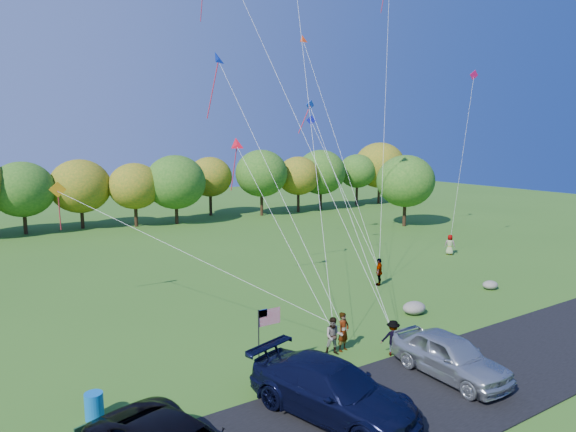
# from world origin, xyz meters

# --- Properties ---
(ground) EXTENTS (140.00, 140.00, 0.00)m
(ground) POSITION_xyz_m (0.00, 0.00, 0.00)
(ground) COLOR #32621C
(ground) RESTS_ON ground
(asphalt_lane) EXTENTS (44.00, 6.00, 0.06)m
(asphalt_lane) POSITION_xyz_m (0.00, -4.00, 0.03)
(asphalt_lane) COLOR black
(asphalt_lane) RESTS_ON ground
(treeline) EXTENTS (77.34, 28.24, 8.22)m
(treeline) POSITION_xyz_m (-3.85, 36.85, 4.77)
(treeline) COLOR #382514
(treeline) RESTS_ON ground
(minivan_navy) EXTENTS (4.13, 6.63, 1.79)m
(minivan_navy) POSITION_xyz_m (-5.24, -3.28, 0.96)
(minivan_navy) COLOR black
(minivan_navy) RESTS_ON asphalt_lane
(minivan_silver) EXTENTS (2.03, 4.96, 1.69)m
(minivan_silver) POSITION_xyz_m (0.33, -3.53, 0.90)
(minivan_silver) COLOR #AAAFB5
(minivan_silver) RESTS_ON asphalt_lane
(flyer_a) EXTENTS (0.72, 0.56, 1.74)m
(flyer_a) POSITION_xyz_m (-1.51, 0.72, 0.87)
(flyer_a) COLOR #4C4C59
(flyer_a) RESTS_ON ground
(flyer_b) EXTENTS (1.02, 0.96, 1.66)m
(flyer_b) POSITION_xyz_m (-2.12, 0.62, 0.83)
(flyer_b) COLOR #4C4C59
(flyer_b) RESTS_ON ground
(flyer_c) EXTENTS (1.14, 1.07, 1.55)m
(flyer_c) POSITION_xyz_m (-0.02, -0.80, 0.77)
(flyer_c) COLOR #4C4C59
(flyer_c) RESTS_ON ground
(flyer_d) EXTENTS (1.08, 0.95, 1.75)m
(flyer_d) POSITION_xyz_m (6.73, 7.30, 0.88)
(flyer_d) COLOR #4C4C59
(flyer_d) RESTS_ON ground
(flyer_e) EXTENTS (0.87, 0.94, 1.62)m
(flyer_e) POSITION_xyz_m (17.38, 10.57, 0.81)
(flyer_e) COLOR #4C4C59
(flyer_e) RESTS_ON ground
(park_bench) EXTENTS (1.79, 0.80, 1.02)m
(park_bench) POSITION_xyz_m (-12.08, -0.81, 0.54)
(park_bench) COLOR #163C1F
(park_bench) RESTS_ON ground
(trash_barrel) EXTENTS (0.61, 0.61, 0.91)m
(trash_barrel) POSITION_xyz_m (-11.98, 0.92, 0.46)
(trash_barrel) COLOR #0B5DB3
(trash_barrel) RESTS_ON ground
(flag_assembly) EXTENTS (1.01, 0.66, 2.74)m
(flag_assembly) POSITION_xyz_m (-5.56, 0.57, 2.07)
(flag_assembly) COLOR black
(flag_assembly) RESTS_ON ground
(boulder_near) EXTENTS (1.32, 1.04, 0.66)m
(boulder_near) POSITION_xyz_m (4.64, 2.34, 0.33)
(boulder_near) COLOR gray
(boulder_near) RESTS_ON ground
(boulder_far) EXTENTS (1.01, 0.84, 0.53)m
(boulder_far) POSITION_xyz_m (11.93, 2.94, 0.26)
(boulder_far) COLOR gray
(boulder_far) RESTS_ON ground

